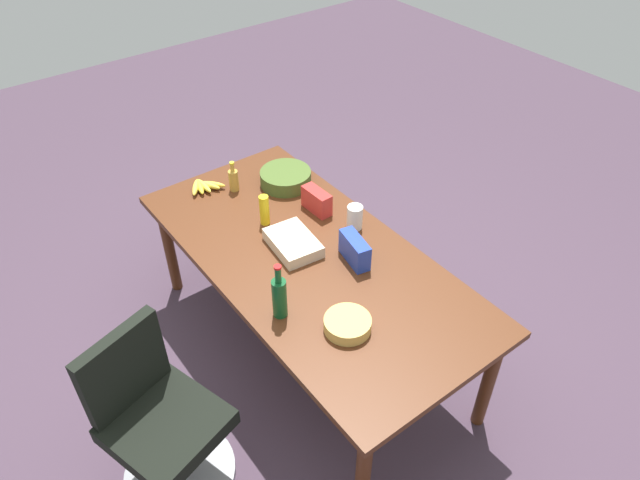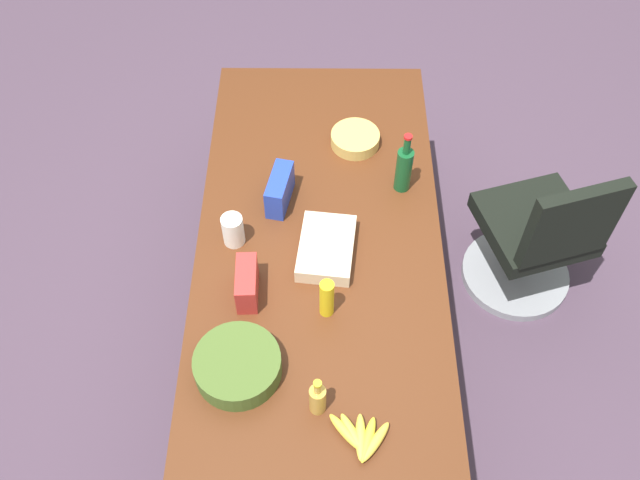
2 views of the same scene
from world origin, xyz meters
The scene contains 13 objects.
ground_plane centered at (0.00, 0.00, 0.00)m, with size 10.00×10.00×0.00m, color #483646.
conference_table centered at (0.00, 0.00, 0.68)m, with size 2.15×1.03×0.75m.
office_chair centered at (0.24, -1.05, 0.37)m, with size 0.60×0.60×0.93m.
mustard_bottle centered at (-0.39, -0.03, 0.84)m, with size 0.06×0.06×0.19m, color yellow.
chip_bowl centered at (0.53, -0.16, 0.78)m, with size 0.23×0.23×0.06m, color tan.
sheet_cake centered at (-0.11, -0.03, 0.79)m, with size 0.32×0.22×0.07m, color beige.
salad_bowl centered at (-0.65, 0.29, 0.80)m, with size 0.32×0.32×0.09m, color #445C25.
chip_bag_blue centered at (0.17, 0.17, 0.83)m, with size 0.22×0.08×0.15m, color #223DAC.
mayo_jar centered at (-0.05, 0.36, 0.82)m, with size 0.09×0.09×0.15m, color white.
dressing_bottle centered at (-0.79, 0.00, 0.83)m, with size 0.07×0.07×0.20m.
chip_bag_red centered at (-0.31, 0.28, 0.82)m, with size 0.20×0.08×0.14m, color red.
wine_bottle centered at (0.26, -0.36, 0.87)m, with size 0.07×0.07×0.32m.
banana_bunch centered at (-0.91, -0.15, 0.78)m, with size 0.19×0.23×0.04m.
Camera 2 is at (-1.82, -0.02, 3.11)m, focal length 39.33 mm.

